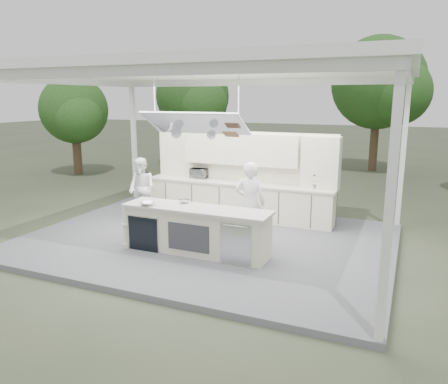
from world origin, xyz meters
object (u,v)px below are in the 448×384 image
at_px(head_chef, 250,203).
at_px(sous_chef, 142,188).
at_px(demo_island, 195,230).
at_px(back_counter, 238,200).

bearing_deg(head_chef, sous_chef, -23.76).
xyz_separation_m(demo_island, back_counter, (-0.18, 2.81, 0.00)).
xyz_separation_m(demo_island, head_chef, (0.82, 0.97, 0.42)).
xyz_separation_m(back_counter, sous_chef, (-2.31, -1.02, 0.32)).
bearing_deg(demo_island, sous_chef, 144.23).
height_order(demo_island, back_counter, same).
xyz_separation_m(head_chef, sous_chef, (-3.31, 0.82, -0.10)).
height_order(back_counter, sous_chef, sous_chef).
bearing_deg(back_counter, demo_island, -86.37).
xyz_separation_m(demo_island, sous_chef, (-2.48, 1.79, 0.32)).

